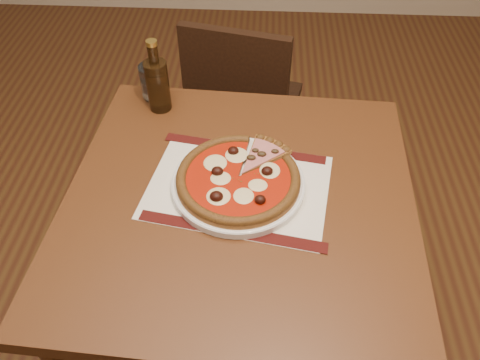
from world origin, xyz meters
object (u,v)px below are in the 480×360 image
at_px(water_glass, 154,81).
at_px(bottle, 158,83).
at_px(plate, 238,184).
at_px(pizza, 238,178).
at_px(chair_far, 242,102).
at_px(table, 240,223).

bearing_deg(water_glass, bottle, -67.71).
bearing_deg(bottle, plate, -51.36).
distance_m(plate, pizza, 0.02).
bearing_deg(water_glass, chair_far, 58.39).
distance_m(chair_far, pizza, 0.79).
distance_m(chair_far, plate, 0.78).
distance_m(pizza, bottle, 0.38).
relative_size(plate, bottle, 1.51).
relative_size(water_glass, bottle, 0.47).
distance_m(chair_far, water_glass, 0.55).
xyz_separation_m(water_glass, bottle, (0.02, -0.06, 0.03)).
distance_m(table, pizza, 0.13).
distance_m(table, water_glass, 0.48).
bearing_deg(pizza, plate, 57.58).
bearing_deg(plate, table, -80.55).
xyz_separation_m(table, bottle, (-0.24, 0.32, 0.18)).
bearing_deg(chair_far, water_glass, 71.44).
bearing_deg(chair_far, plate, 105.32).
height_order(table, bottle, bottle).
relative_size(chair_far, bottle, 3.93).
bearing_deg(water_glass, pizza, -53.68).
xyz_separation_m(plate, bottle, (-0.23, 0.29, 0.07)).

